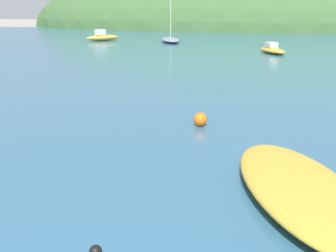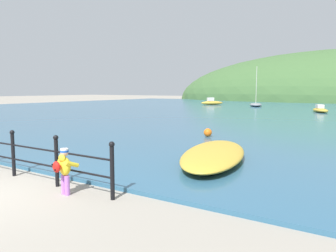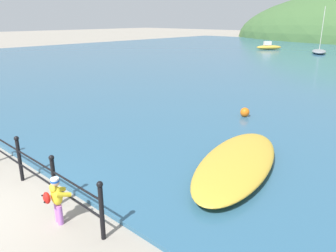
{
  "view_description": "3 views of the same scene",
  "coord_description": "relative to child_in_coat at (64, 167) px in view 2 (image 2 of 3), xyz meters",
  "views": [
    {
      "loc": [
        2.3,
        -2.06,
        3.31
      ],
      "look_at": [
        0.39,
        6.62,
        0.99
      ],
      "focal_mm": 50.0,
      "sensor_mm": 36.0,
      "label": 1
    },
    {
      "loc": [
        7.04,
        -3.34,
        2.24
      ],
      "look_at": [
        1.37,
        5.45,
        1.08
      ],
      "focal_mm": 35.0,
      "sensor_mm": 36.0,
      "label": 2
    },
    {
      "loc": [
        7.0,
        -1.49,
        3.97
      ],
      "look_at": [
        0.33,
        5.69,
        0.73
      ],
      "focal_mm": 35.0,
      "sensor_mm": 36.0,
      "label": 3
    }
  ],
  "objects": [
    {
      "name": "water",
      "position": [
        -1.48,
        30.82,
        -0.56
      ],
      "size": [
        80.0,
        60.0,
        0.1
      ],
      "primitive_type": "cube",
      "color": "#2D5B7A",
      "rests_on": "ground"
    },
    {
      "name": "iron_railing",
      "position": [
        -1.5,
        0.32,
        0.04
      ],
      "size": [
        5.28,
        0.12,
        1.21
      ],
      "color": "black",
      "rests_on": "ground"
    },
    {
      "name": "child_in_coat",
      "position": [
        0.0,
        0.0,
        0.0
      ],
      "size": [
        0.42,
        0.55,
        1.0
      ],
      "color": "#AD66C6",
      "rests_on": "ground"
    },
    {
      "name": "boat_nearest_quay",
      "position": [
        -7.92,
        37.41,
        -0.28
      ],
      "size": [
        2.89,
        4.52,
        5.1
      ],
      "color": "gray",
      "rests_on": "water"
    },
    {
      "name": "boat_blue_hull",
      "position": [
        0.88,
        29.52,
        -0.27
      ],
      "size": [
        2.3,
        3.49,
        0.72
      ],
      "color": "gold",
      "rests_on": "water"
    },
    {
      "name": "boat_twin_mast",
      "position": [
        1.42,
        4.45,
        -0.31
      ],
      "size": [
        3.09,
        5.23,
        0.39
      ],
      "color": "gold",
      "rests_on": "water"
    },
    {
      "name": "boat_green_fishing",
      "position": [
        -14.34,
        37.79,
        -0.17
      ],
      "size": [
        2.85,
        3.04,
        1.03
      ],
      "color": "gold",
      "rests_on": "water"
    },
    {
      "name": "mooring_buoy",
      "position": [
        -0.97,
        8.96,
        -0.32
      ],
      "size": [
        0.38,
        0.38,
        0.38
      ],
      "primitive_type": "sphere",
      "color": "orange",
      "rests_on": "water"
    }
  ]
}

